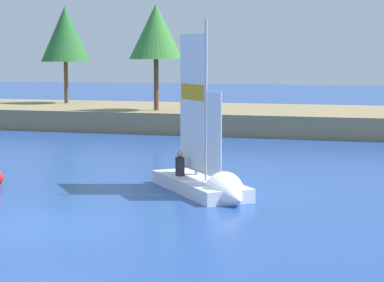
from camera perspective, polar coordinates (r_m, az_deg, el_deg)
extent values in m
plane|color=#234793|center=(18.35, -11.49, -6.50)|extent=(200.00, 200.00, 0.00)
cube|color=#897A56|center=(42.97, 5.31, 1.74)|extent=(80.00, 10.15, 1.15)
cylinder|color=brown|center=(48.83, -9.75, 4.50)|extent=(0.26, 0.26, 2.71)
cone|color=#286B2D|center=(48.83, -9.82, 8.20)|extent=(3.19, 3.19, 3.60)
cylinder|color=brown|center=(41.47, -2.79, 4.38)|extent=(0.27, 0.27, 2.88)
cone|color=#387F33|center=(41.48, -2.82, 8.49)|extent=(3.03, 3.03, 3.08)
cube|color=white|center=(22.51, 0.61, -3.46)|extent=(4.00, 4.41, 0.40)
cone|color=white|center=(20.50, 3.10, -4.45)|extent=(1.75, 1.72, 1.34)
cylinder|color=#B7B7BC|center=(21.80, 1.09, 3.11)|extent=(0.08, 0.08, 4.81)
cube|color=white|center=(22.73, 0.06, 3.06)|extent=(1.31, 1.58, 4.16)
cube|color=orange|center=(22.71, 0.06, 3.81)|extent=(1.18, 1.42, 0.50)
cube|color=white|center=(21.33, 1.73, 0.49)|extent=(0.66, 0.79, 2.52)
cylinder|color=#B7B7BC|center=(22.95, 0.06, -2.21)|extent=(1.33, 1.59, 0.06)
cube|color=#26262D|center=(23.05, -0.94, -1.99)|extent=(0.33, 0.34, 0.59)
sphere|color=tan|center=(23.00, -0.94, -0.99)|extent=(0.20, 0.20, 0.20)
cube|color=silver|center=(23.32, 0.54, -1.89)|extent=(0.33, 0.34, 0.58)
sphere|color=tan|center=(23.26, 0.54, -0.92)|extent=(0.20, 0.20, 0.20)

